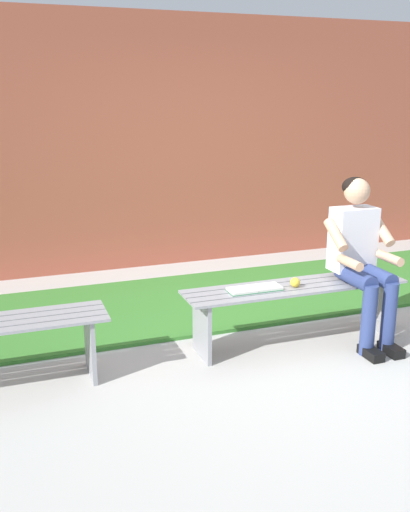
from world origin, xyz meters
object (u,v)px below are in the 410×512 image
(person_seated, at_px, (361,253))
(book_open, at_px, (255,289))
(bench_near, at_px, (295,299))
(apple, at_px, (295,282))

(person_seated, bearing_deg, book_open, -6.94)
(bench_near, xyz_separation_m, book_open, (0.35, -0.00, 0.12))
(book_open, bearing_deg, apple, 173.62)
(bench_near, relative_size, apple, 23.39)
(bench_near, relative_size, book_open, 4.29)
(apple, xyz_separation_m, book_open, (0.32, -0.04, -0.03))
(bench_near, distance_m, person_seated, 0.62)
(person_seated, distance_m, book_open, 0.88)
(person_seated, height_order, apple, person_seated)
(book_open, bearing_deg, bench_near, -179.70)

